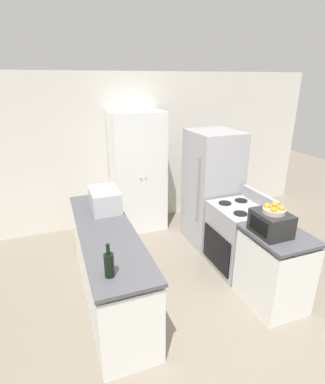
# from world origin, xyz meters

# --- Properties ---
(ground_plane) EXTENTS (14.00, 14.00, 0.00)m
(ground_plane) POSITION_xyz_m (0.00, 0.00, 0.00)
(ground_plane) COLOR slate
(wall_back) EXTENTS (7.00, 0.06, 2.60)m
(wall_back) POSITION_xyz_m (0.00, 3.22, 1.30)
(wall_back) COLOR silver
(wall_back) RESTS_ON ground_plane
(counter_left) EXTENTS (0.60, 2.28, 0.91)m
(counter_left) POSITION_xyz_m (-0.87, 1.24, 0.44)
(counter_left) COLOR silver
(counter_left) RESTS_ON ground_plane
(counter_right) EXTENTS (0.60, 0.73, 0.91)m
(counter_right) POSITION_xyz_m (0.87, 0.46, 0.44)
(counter_right) COLOR silver
(counter_right) RESTS_ON ground_plane
(pantry_cabinet) EXTENTS (0.85, 0.60, 2.01)m
(pantry_cabinet) POSITION_xyz_m (-0.01, 2.88, 1.01)
(pantry_cabinet) COLOR white
(pantry_cabinet) RESTS_ON ground_plane
(stove) EXTENTS (0.66, 0.74, 1.07)m
(stove) POSITION_xyz_m (0.89, 1.22, 0.46)
(stove) COLOR #9E9EA3
(stove) RESTS_ON ground_plane
(refrigerator) EXTENTS (0.71, 0.77, 1.78)m
(refrigerator) POSITION_xyz_m (0.91, 2.01, 0.89)
(refrigerator) COLOR #A3A3A8
(refrigerator) RESTS_ON ground_plane
(microwave) EXTENTS (0.36, 0.50, 0.27)m
(microwave) POSITION_xyz_m (-0.78, 1.77, 1.04)
(microwave) COLOR #B2B2B7
(microwave) RESTS_ON counter_left
(wine_bottle) EXTENTS (0.09, 0.09, 0.31)m
(wine_bottle) POSITION_xyz_m (-1.00, 0.37, 1.02)
(wine_bottle) COLOR black
(wine_bottle) RESTS_ON counter_left
(toaster_oven) EXTENTS (0.33, 0.39, 0.25)m
(toaster_oven) POSITION_xyz_m (0.76, 0.49, 1.04)
(toaster_oven) COLOR black
(toaster_oven) RESTS_ON counter_right
(fruit_bowl) EXTENTS (0.23, 0.23, 0.13)m
(fruit_bowl) POSITION_xyz_m (0.77, 0.48, 1.20)
(fruit_bowl) COLOR #B2A893
(fruit_bowl) RESTS_ON toaster_oven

